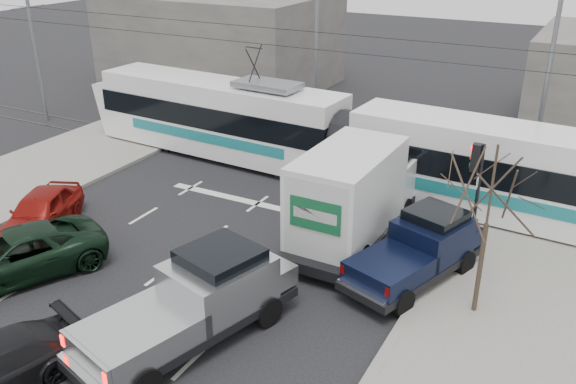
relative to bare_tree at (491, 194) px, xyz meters
The scene contains 15 objects.
ground 8.85m from the bare_tree, 161.79° to the right, with size 120.00×120.00×0.00m, color black.
sidewalk_right 4.69m from the bare_tree, 60.75° to the right, with size 6.00×60.00×0.15m, color gray.
rails 11.33m from the bare_tree, 135.38° to the left, with size 60.00×1.60×0.03m, color #33302D.
building_left 29.11m from the bare_tree, 137.92° to the left, with size 14.00×10.00×6.00m, color slate.
bare_tree is the anchor object (origin of this frame).
traffic_signal 4.28m from the bare_tree, 105.76° to the left, with size 0.44×0.44×3.60m.
street_lamp_near 11.58m from the bare_tree, 91.42° to the left, with size 2.38×0.25×9.00m.
street_lamp_far 17.97m from the bare_tree, 131.12° to the left, with size 2.38×0.25×9.00m.
catenary 10.68m from the bare_tree, 135.38° to the left, with size 60.00×0.20×7.00m.
tram 10.14m from the bare_tree, 134.48° to the left, with size 26.23×4.10×5.33m.
silver_pickup 8.21m from the bare_tree, 144.68° to the right, with size 3.80×6.71×2.31m.
box_truck 5.75m from the bare_tree, 152.75° to the left, with size 2.53×7.09×3.53m.
navy_pickup 3.56m from the bare_tree, 150.73° to the left, with size 3.39×5.42×2.15m.
green_car 14.34m from the bare_tree, 160.32° to the right, with size 2.50×5.42×1.51m, color black.
red_car 15.50m from the bare_tree, behind, with size 1.74×4.32×1.47m, color maroon.
Camera 1 is at (9.78, -12.85, 10.31)m, focal length 38.00 mm.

